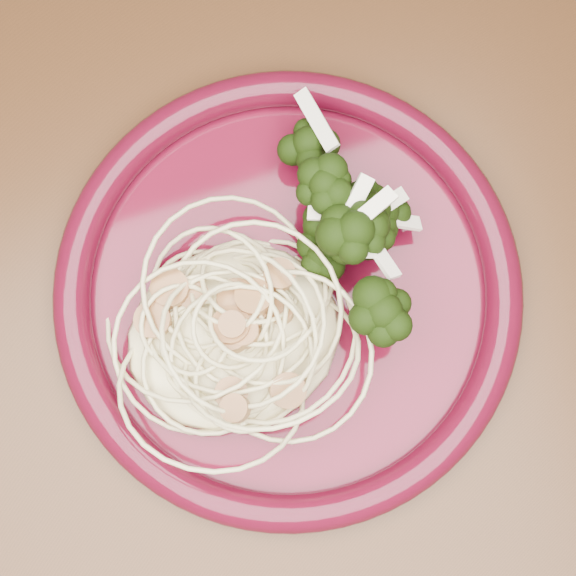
{
  "coord_description": "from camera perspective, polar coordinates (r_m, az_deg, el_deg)",
  "views": [
    {
      "loc": [
        0.06,
        -0.02,
        1.24
      ],
      "look_at": [
        0.09,
        0.07,
        0.77
      ],
      "focal_mm": 50.0,
      "sensor_mm": 36.0,
      "label": 1
    }
  ],
  "objects": [
    {
      "name": "onion_garnish",
      "position": [
        0.45,
        5.11,
        5.24
      ],
      "size": [
        0.09,
        0.1,
        0.05
      ],
      "primitive_type": null,
      "rotation": [
        0.0,
        0.0,
        0.39
      ],
      "color": "#F0E9CE",
      "rests_on": "broccoli_pile"
    },
    {
      "name": "dinner_plate",
      "position": [
        0.49,
        0.0,
        -0.21
      ],
      "size": [
        0.37,
        0.37,
        0.02
      ],
      "rotation": [
        0.0,
        0.0,
        0.39
      ],
      "color": "#4C0819",
      "rests_on": "dining_table"
    },
    {
      "name": "broccoli_pile",
      "position": [
        0.48,
        4.8,
        4.25
      ],
      "size": [
        0.13,
        0.16,
        0.05
      ],
      "primitive_type": "ellipsoid",
      "rotation": [
        0.0,
        0.0,
        0.39
      ],
      "color": "black",
      "rests_on": "dinner_plate"
    },
    {
      "name": "scallop_cluster",
      "position": [
        0.44,
        -4.25,
        -2.72
      ],
      "size": [
        0.15,
        0.15,
        0.04
      ],
      "primitive_type": null,
      "rotation": [
        0.0,
        0.0,
        0.39
      ],
      "color": "#A77444",
      "rests_on": "spaghetti_pile"
    },
    {
      "name": "spaghetti_pile",
      "position": [
        0.47,
        -3.96,
        -3.3
      ],
      "size": [
        0.16,
        0.15,
        0.03
      ],
      "primitive_type": "ellipsoid",
      "rotation": [
        0.0,
        0.0,
        0.39
      ],
      "color": "beige",
      "rests_on": "dinner_plate"
    },
    {
      "name": "dining_table",
      "position": [
        0.59,
        -6.21,
        -11.26
      ],
      "size": [
        1.2,
        0.8,
        0.75
      ],
      "color": "#472814",
      "rests_on": "ground"
    }
  ]
}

